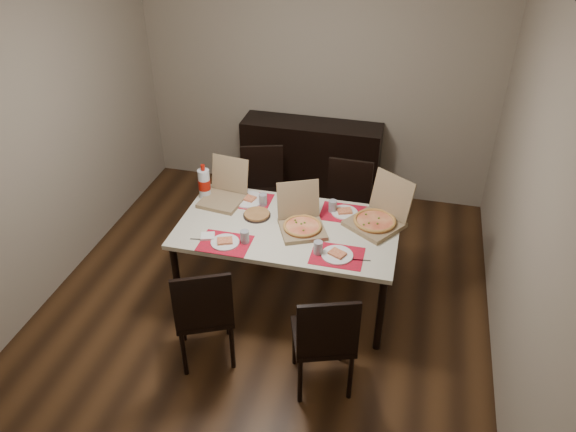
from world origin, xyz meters
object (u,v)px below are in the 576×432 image
(chair_near_left, at_px, (204,311))
(dining_table, at_px, (288,233))
(dip_bowl, at_px, (307,214))
(pizza_box_center, at_px, (302,223))
(chair_far_right, at_px, (347,205))
(soda_bottle, at_px, (204,184))
(chair_far_left, at_px, (263,189))
(sideboard, at_px, (311,161))
(chair_near_right, at_px, (325,338))

(chair_near_left, bearing_deg, dining_table, 64.63)
(dining_table, distance_m, dip_bowl, 0.24)
(chair_near_left, relative_size, pizza_box_center, 1.86)
(chair_far_right, xyz_separation_m, soda_bottle, (-1.20, -0.54, 0.37))
(dining_table, height_order, soda_bottle, soda_bottle)
(chair_near_left, relative_size, chair_far_right, 1.00)
(chair_near_left, xyz_separation_m, chair_far_right, (0.79, 1.70, 0.00))
(chair_far_right, bearing_deg, chair_far_left, 174.22)
(chair_far_right, distance_m, soda_bottle, 1.37)
(chair_near_left, height_order, dip_bowl, chair_near_left)
(dining_table, distance_m, soda_bottle, 0.89)
(pizza_box_center, bearing_deg, chair_near_left, -121.56)
(sideboard, relative_size, chair_near_left, 1.61)
(sideboard, height_order, chair_far_right, chair_far_right)
(chair_near_right, height_order, chair_far_left, same)
(chair_far_right, bearing_deg, chair_near_right, -86.13)
(sideboard, distance_m, chair_far_left, 0.88)
(sideboard, distance_m, chair_far_right, 1.05)
(chair_near_right, bearing_deg, dining_table, 117.79)
(chair_far_right, xyz_separation_m, dip_bowl, (-0.26, -0.63, 0.25))
(dip_bowl, bearing_deg, dining_table, -121.51)
(chair_far_left, distance_m, soda_bottle, 0.81)
(pizza_box_center, bearing_deg, sideboard, 99.20)
(dining_table, xyz_separation_m, chair_near_left, (-0.42, -0.88, -0.17))
(dining_table, relative_size, chair_far_right, 1.94)
(sideboard, xyz_separation_m, pizza_box_center, (0.28, -1.73, 0.36))
(dip_bowl, bearing_deg, chair_near_left, -116.51)
(chair_far_right, relative_size, dip_bowl, 7.06)
(chair_near_left, distance_m, chair_far_right, 1.88)
(chair_near_left, distance_m, chair_near_right, 0.91)
(sideboard, xyz_separation_m, dining_table, (0.16, -1.72, 0.23))
(sideboard, xyz_separation_m, chair_near_right, (0.66, -2.65, 0.06))
(chair_near_right, xyz_separation_m, chair_far_left, (-0.97, 1.84, 0.00))
(sideboard, height_order, chair_far_left, chair_far_left)
(sideboard, xyz_separation_m, chair_far_left, (-0.32, -0.82, 0.06))
(chair_far_right, bearing_deg, pizza_box_center, -107.21)
(chair_far_left, relative_size, soda_bottle, 2.90)
(dining_table, relative_size, soda_bottle, 5.61)
(dip_bowl, relative_size, soda_bottle, 0.41)
(chair_near_right, bearing_deg, chair_far_left, 117.94)
(sideboard, distance_m, dip_bowl, 1.59)
(chair_far_left, relative_size, chair_far_right, 1.00)
(chair_near_right, distance_m, chair_far_right, 1.76)
(chair_near_left, bearing_deg, pizza_box_center, 58.44)
(dining_table, distance_m, chair_near_right, 1.07)
(sideboard, relative_size, chair_near_right, 1.61)
(chair_far_left, height_order, soda_bottle, soda_bottle)
(chair_far_left, relative_size, pizza_box_center, 1.86)
(pizza_box_center, bearing_deg, chair_far_left, 123.20)
(dip_bowl, bearing_deg, chair_near_right, -71.48)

